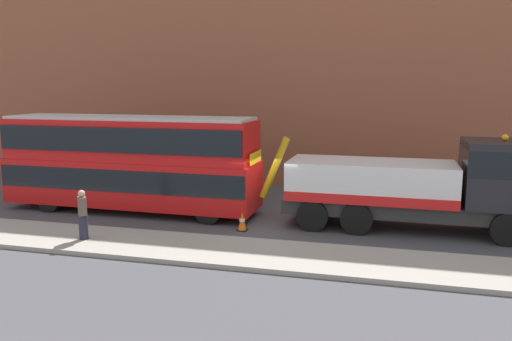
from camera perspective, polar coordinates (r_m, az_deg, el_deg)
ground_plane at (r=20.22m, az=1.64°, el=-5.71°), size 120.00×120.00×0.00m
near_kerb at (r=16.31m, az=-1.68°, el=-9.24°), size 60.00×2.80×0.15m
building_facade at (r=27.04m, az=5.41°, el=15.36°), size 60.00×1.50×16.00m
recovery_tow_truck at (r=19.48m, az=18.04°, el=-1.47°), size 10.16×2.78×3.67m
double_decker_bus at (r=22.00m, az=-14.03°, el=1.19°), size 11.08×2.72×4.06m
pedestrian_onlooker at (r=18.17m, az=-18.97°, el=-4.80°), size 0.45×0.47×1.71m
traffic_cone_near_bus at (r=18.85m, az=-1.57°, el=-5.78°), size 0.36×0.36×0.72m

